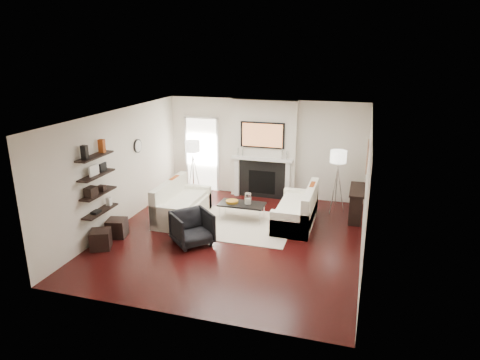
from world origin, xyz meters
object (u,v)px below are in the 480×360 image
(lamp_left_shade, at_px, (193,146))
(coffee_table, at_px, (242,204))
(loveseat_right_base, at_px, (295,216))
(ottoman_near, at_px, (117,228))
(loveseat_left_base, at_px, (183,210))
(armchair, at_px, (192,227))
(lamp_right_shade, at_px, (338,157))

(lamp_left_shade, bearing_deg, coffee_table, -35.16)
(loveseat_right_base, height_order, ottoman_near, loveseat_right_base)
(loveseat_left_base, relative_size, loveseat_right_base, 1.00)
(armchair, relative_size, lamp_left_shade, 1.96)
(loveseat_left_base, relative_size, armchair, 2.30)
(loveseat_left_base, distance_m, ottoman_near, 1.69)
(armchair, distance_m, ottoman_near, 1.76)
(coffee_table, xyz_separation_m, lamp_left_shade, (-1.77, 1.25, 1.05))
(loveseat_right_base, relative_size, lamp_left_shade, 4.50)
(armchair, height_order, lamp_right_shade, lamp_right_shade)
(loveseat_left_base, height_order, coffee_table, same)
(lamp_right_shade, bearing_deg, loveseat_right_base, -127.55)
(lamp_right_shade, relative_size, ottoman_near, 1.00)
(armchair, bearing_deg, lamp_right_shade, -1.46)
(coffee_table, bearing_deg, loveseat_right_base, 4.66)
(loveseat_right_base, xyz_separation_m, coffee_table, (-1.29, -0.10, 0.19))
(armchair, bearing_deg, loveseat_right_base, -5.48)
(loveseat_left_base, xyz_separation_m, loveseat_right_base, (2.70, 0.44, 0.00))
(armchair, xyz_separation_m, lamp_right_shade, (2.77, 2.77, 1.06))
(coffee_table, distance_m, armchair, 1.70)
(ottoman_near, bearing_deg, loveseat_left_base, 54.58)
(coffee_table, relative_size, armchair, 1.41)
(coffee_table, relative_size, lamp_left_shade, 2.75)
(armchair, bearing_deg, coffee_table, 21.29)
(lamp_right_shade, bearing_deg, armchair, -134.97)
(loveseat_right_base, relative_size, ottoman_near, 4.50)
(loveseat_left_base, relative_size, lamp_left_shade, 4.50)
(ottoman_near, bearing_deg, loveseat_right_base, 26.25)
(loveseat_right_base, height_order, coffee_table, same)
(loveseat_left_base, xyz_separation_m, ottoman_near, (-0.98, -1.37, -0.01))
(coffee_table, height_order, armchair, armchair)
(loveseat_left_base, bearing_deg, loveseat_right_base, 9.25)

